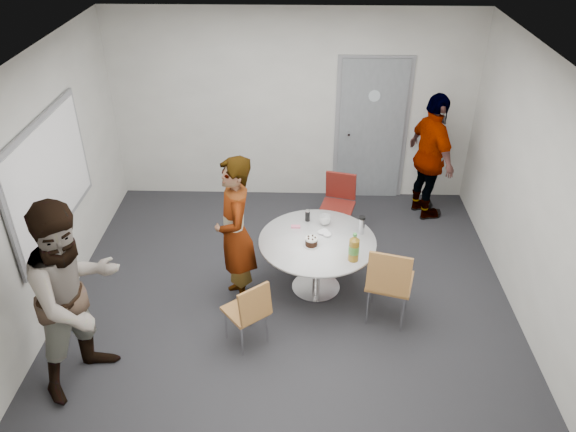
{
  "coord_description": "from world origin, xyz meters",
  "views": [
    {
      "loc": [
        0.14,
        -4.84,
        4.17
      ],
      "look_at": [
        -0.0,
        0.25,
        0.99
      ],
      "focal_mm": 35.0,
      "sensor_mm": 36.0,
      "label": 1
    }
  ],
  "objects_px": {
    "chair_far": "(339,199)",
    "person_main": "(235,234)",
    "whiteboard": "(50,177)",
    "door": "(371,131)",
    "chair_near_right": "(389,279)",
    "chair_near_left": "(250,309)",
    "person_left": "(76,297)",
    "table": "(320,247)",
    "person_right": "(431,157)"
  },
  "relations": [
    {
      "from": "chair_far",
      "to": "person_main",
      "type": "height_order",
      "value": "person_main"
    },
    {
      "from": "whiteboard",
      "to": "door",
      "type": "bearing_deg",
      "value": 32.66
    },
    {
      "from": "whiteboard",
      "to": "chair_near_right",
      "type": "bearing_deg",
      "value": -8.03
    },
    {
      "from": "chair_near_left",
      "to": "whiteboard",
      "type": "bearing_deg",
      "value": 118.54
    },
    {
      "from": "whiteboard",
      "to": "chair_near_left",
      "type": "height_order",
      "value": "whiteboard"
    },
    {
      "from": "chair_near_left",
      "to": "person_left",
      "type": "distance_m",
      "value": 1.61
    },
    {
      "from": "table",
      "to": "person_main",
      "type": "relative_size",
      "value": 0.74
    },
    {
      "from": "door",
      "to": "whiteboard",
      "type": "distance_m",
      "value": 4.25
    },
    {
      "from": "person_left",
      "to": "person_main",
      "type": "bearing_deg",
      "value": -15.54
    },
    {
      "from": "person_left",
      "to": "chair_near_left",
      "type": "bearing_deg",
      "value": -41.36
    },
    {
      "from": "chair_near_left",
      "to": "person_left",
      "type": "bearing_deg",
      "value": 157.4
    },
    {
      "from": "chair_far",
      "to": "chair_near_left",
      "type": "bearing_deg",
      "value": 79.48
    },
    {
      "from": "table",
      "to": "chair_near_right",
      "type": "relative_size",
      "value": 1.36
    },
    {
      "from": "whiteboard",
      "to": "chair_near_right",
      "type": "distance_m",
      "value": 3.65
    },
    {
      "from": "whiteboard",
      "to": "table",
      "type": "xyz_separation_m",
      "value": [
        2.81,
        0.05,
        -0.86
      ]
    },
    {
      "from": "whiteboard",
      "to": "chair_near_right",
      "type": "height_order",
      "value": "whiteboard"
    },
    {
      "from": "whiteboard",
      "to": "chair_far",
      "type": "distance_m",
      "value": 3.44
    },
    {
      "from": "table",
      "to": "person_main",
      "type": "xyz_separation_m",
      "value": [
        -0.91,
        -0.19,
        0.29
      ]
    },
    {
      "from": "table",
      "to": "person_right",
      "type": "distance_m",
      "value": 2.29
    },
    {
      "from": "door",
      "to": "person_right",
      "type": "distance_m",
      "value": 0.94
    },
    {
      "from": "person_left",
      "to": "table",
      "type": "bearing_deg",
      "value": -26.08
    },
    {
      "from": "whiteboard",
      "to": "person_right",
      "type": "bearing_deg",
      "value": 22.07
    },
    {
      "from": "table",
      "to": "person_left",
      "type": "distance_m",
      "value": 2.59
    },
    {
      "from": "whiteboard",
      "to": "chair_far",
      "type": "relative_size",
      "value": 2.2
    },
    {
      "from": "chair_near_right",
      "to": "person_left",
      "type": "distance_m",
      "value": 3.01
    },
    {
      "from": "table",
      "to": "chair_far",
      "type": "height_order",
      "value": "table"
    },
    {
      "from": "door",
      "to": "chair_far",
      "type": "relative_size",
      "value": 2.46
    },
    {
      "from": "chair_near_left",
      "to": "chair_far",
      "type": "distance_m",
      "value": 2.31
    },
    {
      "from": "chair_near_left",
      "to": "chair_far",
      "type": "height_order",
      "value": "chair_far"
    },
    {
      "from": "person_main",
      "to": "door",
      "type": "bearing_deg",
      "value": 133.28
    },
    {
      "from": "whiteboard",
      "to": "person_main",
      "type": "relative_size",
      "value": 1.08
    },
    {
      "from": "person_main",
      "to": "person_left",
      "type": "height_order",
      "value": "person_left"
    },
    {
      "from": "person_left",
      "to": "chair_near_right",
      "type": "bearing_deg",
      "value": -42.26
    },
    {
      "from": "whiteboard",
      "to": "person_main",
      "type": "xyz_separation_m",
      "value": [
        1.91,
        -0.14,
        -0.57
      ]
    },
    {
      "from": "person_main",
      "to": "person_left",
      "type": "xyz_separation_m",
      "value": [
        -1.27,
        -1.16,
        0.08
      ]
    },
    {
      "from": "table",
      "to": "person_main",
      "type": "distance_m",
      "value": 0.97
    },
    {
      "from": "person_right",
      "to": "table",
      "type": "bearing_deg",
      "value": 120.24
    },
    {
      "from": "door",
      "to": "chair_near_right",
      "type": "bearing_deg",
      "value": -91.02
    },
    {
      "from": "chair_near_right",
      "to": "whiteboard",
      "type": "bearing_deg",
      "value": -172.29
    },
    {
      "from": "chair_near_left",
      "to": "chair_near_right",
      "type": "bearing_deg",
      "value": -24.44
    },
    {
      "from": "door",
      "to": "chair_near_right",
      "type": "height_order",
      "value": "door"
    },
    {
      "from": "door",
      "to": "person_left",
      "type": "bearing_deg",
      "value": -129.25
    },
    {
      "from": "door",
      "to": "table",
      "type": "relative_size",
      "value": 1.63
    },
    {
      "from": "person_right",
      "to": "door",
      "type": "bearing_deg",
      "value": 36.59
    },
    {
      "from": "chair_near_left",
      "to": "person_right",
      "type": "xyz_separation_m",
      "value": [
        2.21,
        2.61,
        0.41
      ]
    },
    {
      "from": "chair_near_left",
      "to": "door",
      "type": "bearing_deg",
      "value": 26.04
    },
    {
      "from": "chair_near_left",
      "to": "chair_far",
      "type": "bearing_deg",
      "value": 25.88
    },
    {
      "from": "chair_far",
      "to": "person_left",
      "type": "bearing_deg",
      "value": 60.38
    },
    {
      "from": "chair_near_right",
      "to": "person_left",
      "type": "relative_size",
      "value": 0.5
    },
    {
      "from": "door",
      "to": "chair_near_left",
      "type": "distance_m",
      "value": 3.51
    }
  ]
}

